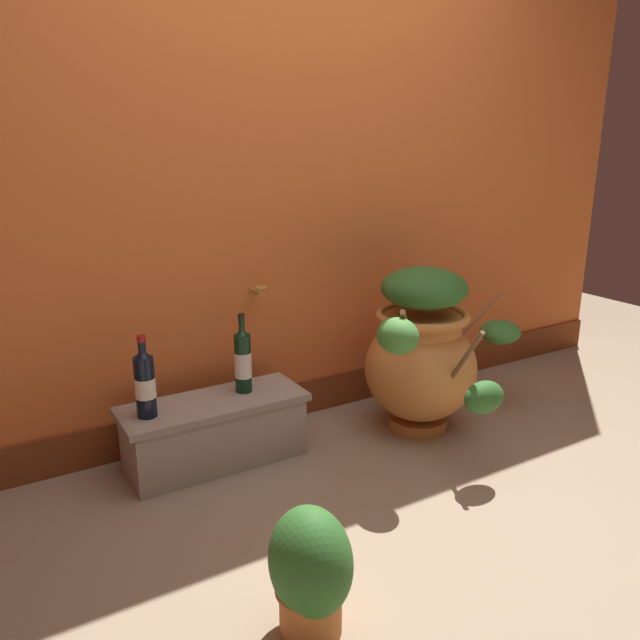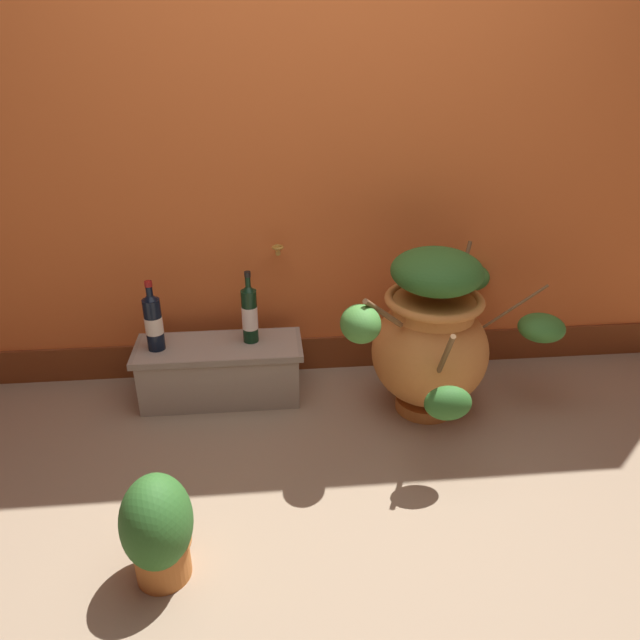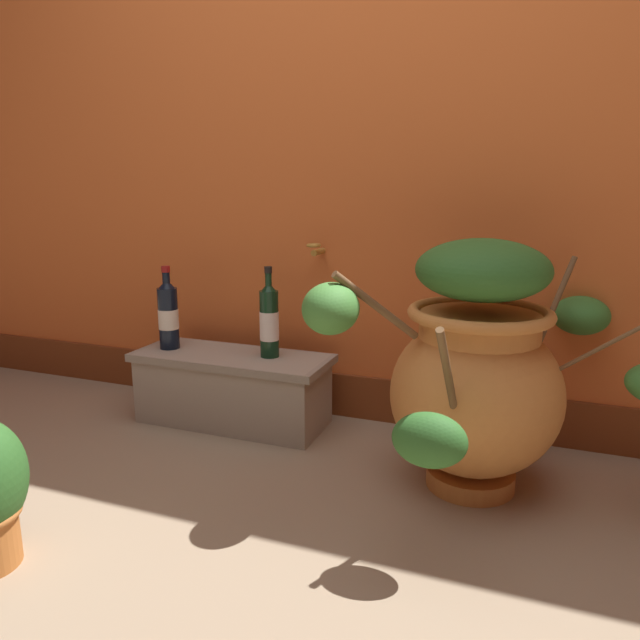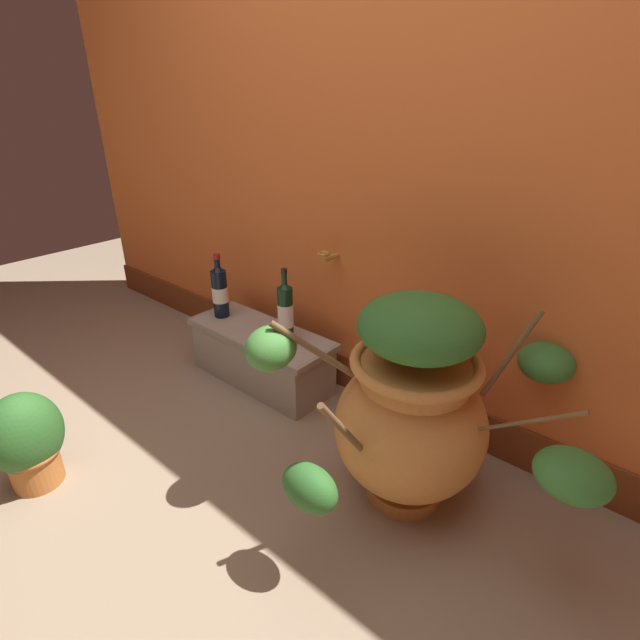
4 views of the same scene
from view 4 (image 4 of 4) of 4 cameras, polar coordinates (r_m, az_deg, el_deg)
The scene contains 7 objects.
ground_plane at distance 1.83m, azimuth -16.93°, elevation -23.64°, with size 7.00×7.00×0.00m, color gray.
back_wall at distance 2.06m, azimuth 8.75°, elevation 23.58°, with size 4.40×0.33×2.60m.
terracotta_urn at distance 1.67m, azimuth 11.13°, elevation -10.36°, with size 1.06×1.01×0.79m.
stone_ledge at distance 2.44m, azimuth -7.00°, elevation -3.98°, with size 0.79×0.31×0.28m.
wine_bottle_left at distance 2.23m, azimuth -4.15°, elevation 1.16°, with size 0.07×0.07×0.35m.
wine_bottle_middle at distance 2.51m, azimuth -11.88°, elevation 3.56°, with size 0.08×0.08×0.34m.
potted_shrub at distance 2.11m, azimuth -31.61°, elevation -12.13°, with size 0.23×0.27×0.39m.
Camera 4 is at (1.10, -0.54, 1.36)m, focal length 26.82 mm.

